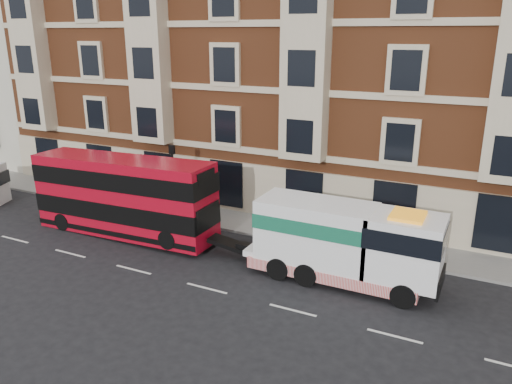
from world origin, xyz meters
TOP-DOWN VIEW (x-y plane):
  - ground at (0.00, 0.00)m, footprint 120.00×120.00m
  - sidewalk at (0.00, 7.50)m, footprint 90.00×3.00m
  - victorian_terrace at (0.50, 15.00)m, footprint 45.00×12.00m
  - lamp_post_west at (-6.00, 6.20)m, footprint 0.35×0.15m
  - double_decker_bus at (-7.15, 3.23)m, footprint 10.56×2.42m
  - tow_truck at (4.90, 3.23)m, footprint 8.45×2.50m
  - pedestrian at (-13.65, 6.15)m, footprint 0.72×0.60m

SIDE VIEW (x-z plane):
  - ground at x=0.00m, z-range 0.00..0.00m
  - sidewalk at x=0.00m, z-range 0.00..0.15m
  - pedestrian at x=-13.65m, z-range 0.15..1.84m
  - tow_truck at x=4.90m, z-range 0.11..3.63m
  - double_decker_bus at x=-7.15m, z-range 0.13..4.40m
  - lamp_post_west at x=-6.00m, z-range 0.50..4.85m
  - victorian_terrace at x=0.50m, z-range -0.13..20.27m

